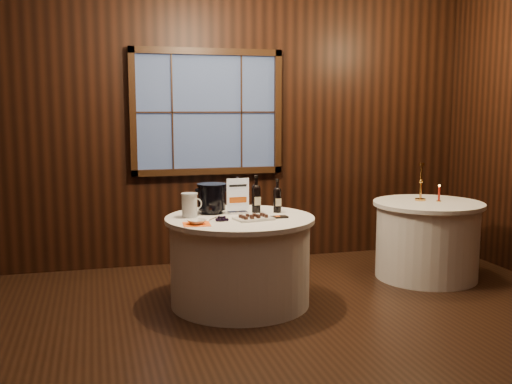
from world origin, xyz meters
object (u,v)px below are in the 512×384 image
object	(u,v)px
grape_bunch	(222,218)
brass_candlestick	(421,187)
port_bottle_right	(277,198)
chocolate_box	(278,217)
chocolate_plate	(254,218)
main_table	(240,260)
sign_stand	(238,201)
glass_pitcher	(190,205)
cracker_bowl	(197,222)
side_table	(427,240)
ice_bucket	(212,198)
port_bottle_left	(256,196)
red_candle	(439,195)

from	to	relation	value
grape_bunch	brass_candlestick	distance (m)	2.23
brass_candlestick	port_bottle_right	bearing A→B (deg)	-169.94
port_bottle_right	chocolate_box	bearing A→B (deg)	-106.78
port_bottle_right	chocolate_plate	world-z (taller)	port_bottle_right
chocolate_plate	chocolate_box	distance (m)	0.22
grape_bunch	brass_candlestick	size ratio (longest dim) A/B	0.46
main_table	chocolate_box	size ratio (longest dim) A/B	7.51
sign_stand	glass_pitcher	bearing A→B (deg)	-174.89
port_bottle_right	cracker_bowl	xyz separation A→B (m)	(-0.79, -0.36, -0.11)
side_table	ice_bucket	size ratio (longest dim) A/B	4.10
port_bottle_right	glass_pitcher	xyz separation A→B (m)	(-0.79, -0.02, -0.03)
grape_bunch	glass_pitcher	bearing A→B (deg)	132.39
port_bottle_right	glass_pitcher	size ratio (longest dim) A/B	1.46
main_table	chocolate_box	bearing A→B (deg)	-24.18
main_table	sign_stand	size ratio (longest dim) A/B	3.95
glass_pitcher	cracker_bowl	world-z (taller)	glass_pitcher
port_bottle_left	chocolate_box	bearing A→B (deg)	-75.88
ice_bucket	cracker_bowl	size ratio (longest dim) A/B	1.83
side_table	glass_pitcher	distance (m)	2.47
cracker_bowl	red_candle	xyz separation A→B (m)	(2.53, 0.53, 0.05)
side_table	cracker_bowl	xyz separation A→B (m)	(-2.42, -0.54, 0.40)
main_table	ice_bucket	bearing A→B (deg)	129.91
ice_bucket	cracker_bowl	bearing A→B (deg)	-114.70
ice_bucket	chocolate_plate	size ratio (longest dim) A/B	0.77
chocolate_box	cracker_bowl	size ratio (longest dim) A/B	1.18
sign_stand	ice_bucket	bearing A→B (deg)	158.34
port_bottle_left	chocolate_box	xyz separation A→B (m)	(0.10, -0.31, -0.14)
grape_bunch	port_bottle_right	bearing A→B (deg)	25.09
ice_bucket	glass_pitcher	size ratio (longest dim) A/B	1.28
chocolate_box	brass_candlestick	distance (m)	1.76
chocolate_box	cracker_bowl	bearing A→B (deg)	-173.90
side_table	chocolate_box	bearing A→B (deg)	-165.74
ice_bucket	cracker_bowl	distance (m)	0.54
main_table	glass_pitcher	xyz separation A→B (m)	(-0.42, 0.10, 0.49)
side_table	ice_bucket	distance (m)	2.26
port_bottle_right	cracker_bowl	bearing A→B (deg)	-155.49
sign_stand	side_table	bearing A→B (deg)	1.73
glass_pitcher	red_candle	bearing A→B (deg)	-11.26
port_bottle_left	chocolate_box	distance (m)	0.35
port_bottle_right	chocolate_plate	distance (m)	0.42
cracker_bowl	red_candle	size ratio (longest dim) A/B	0.84
cracker_bowl	red_candle	distance (m)	2.58
main_table	grape_bunch	xyz separation A→B (m)	(-0.19, -0.14, 0.40)
glass_pitcher	cracker_bowl	bearing A→B (deg)	-105.61
cracker_bowl	side_table	bearing A→B (deg)	12.59
sign_stand	grape_bunch	distance (m)	0.38
port_bottle_left	chocolate_plate	distance (m)	0.38
cracker_bowl	red_candle	bearing A→B (deg)	11.89
port_bottle_left	brass_candlestick	size ratio (longest dim) A/B	0.87
chocolate_box	port_bottle_right	bearing A→B (deg)	70.91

